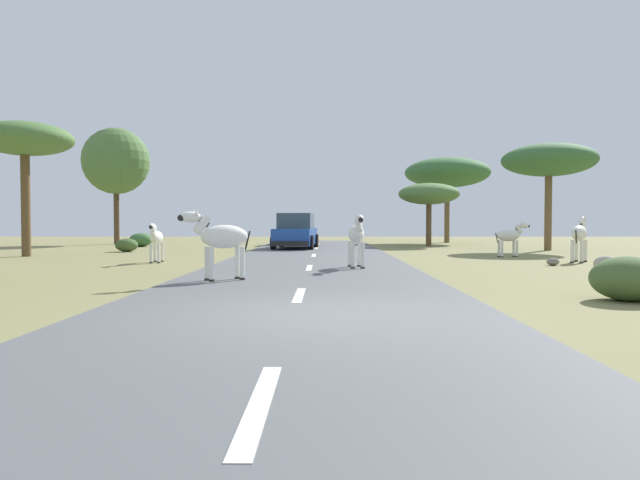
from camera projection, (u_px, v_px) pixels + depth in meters
name	position (u px, v px, depth m)	size (l,w,h in m)	color
ground_plane	(316.00, 317.00, 8.01)	(90.00, 90.00, 0.00)	olive
road	(293.00, 315.00, 8.01)	(6.00, 64.00, 0.05)	#56595B
lane_markings	(288.00, 326.00, 7.01)	(0.16, 56.00, 0.01)	silver
zebra_0	(357.00, 235.00, 15.99)	(0.51, 1.66, 1.57)	silver
zebra_1	(510.00, 236.00, 21.77)	(1.44, 0.56, 1.38)	silver
zebra_2	(580.00, 234.00, 18.92)	(1.14, 1.52, 1.61)	silver
zebra_3	(156.00, 238.00, 18.70)	(0.46, 1.45, 1.37)	silver
zebra_4	(221.00, 238.00, 12.53)	(1.53, 1.10, 1.59)	silver
car_0	(298.00, 231.00, 33.75)	(2.13, 4.40, 1.74)	red
car_1	(296.00, 232.00, 28.15)	(2.25, 4.45, 1.74)	#1E479E
tree_0	(25.00, 141.00, 22.06)	(3.65, 3.65, 5.24)	brown
tree_1	(447.00, 173.00, 37.11)	(5.55, 5.55, 5.57)	brown
tree_2	(116.00, 161.00, 34.52)	(4.03, 4.03, 7.10)	#4C3823
tree_4	(549.00, 161.00, 26.80)	(4.37, 4.37, 5.06)	brown
tree_6	(429.00, 194.00, 31.54)	(3.40, 3.40, 3.52)	brown
bush_0	(141.00, 240.00, 31.02)	(1.25, 1.13, 0.75)	#386633
bush_1	(628.00, 279.00, 9.64)	(1.27, 1.14, 0.76)	#425B2D
bush_3	(127.00, 245.00, 25.68)	(1.01, 0.91, 0.61)	#425B2D
rock_1	(606.00, 264.00, 15.10)	(0.64, 0.46, 0.45)	#A89E8C
rock_2	(553.00, 262.00, 17.50)	(0.39, 0.29, 0.24)	gray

